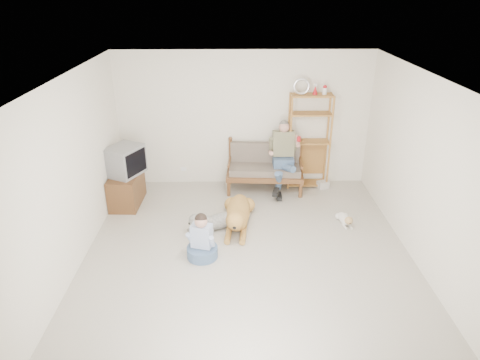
{
  "coord_description": "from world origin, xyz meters",
  "views": [
    {
      "loc": [
        -0.21,
        -5.45,
        3.8
      ],
      "look_at": [
        -0.1,
        1.0,
        0.84
      ],
      "focal_mm": 32.0,
      "sensor_mm": 36.0,
      "label": 1
    }
  ],
  "objects_px": {
    "loveseat": "(265,166)",
    "tv_stand": "(126,189)",
    "etagere": "(309,141)",
    "golden_retriever": "(238,214)"
  },
  "relations": [
    {
      "from": "golden_retriever",
      "to": "etagere",
      "type": "bearing_deg",
      "value": 53.02
    },
    {
      "from": "etagere",
      "to": "tv_stand",
      "type": "distance_m",
      "value": 3.66
    },
    {
      "from": "etagere",
      "to": "tv_stand",
      "type": "xyz_separation_m",
      "value": [
        -3.51,
        -0.75,
        -0.68
      ]
    },
    {
      "from": "tv_stand",
      "to": "golden_retriever",
      "type": "xyz_separation_m",
      "value": [
        2.08,
        -0.84,
        -0.09
      ]
    },
    {
      "from": "loveseat",
      "to": "tv_stand",
      "type": "bearing_deg",
      "value": -163.43
    },
    {
      "from": "tv_stand",
      "to": "etagere",
      "type": "bearing_deg",
      "value": 14.35
    },
    {
      "from": "etagere",
      "to": "golden_retriever",
      "type": "xyz_separation_m",
      "value": [
        -1.43,
        -1.59,
        -0.77
      ]
    },
    {
      "from": "golden_retriever",
      "to": "tv_stand",
      "type": "bearing_deg",
      "value": 163.17
    },
    {
      "from": "etagere",
      "to": "golden_retriever",
      "type": "distance_m",
      "value": 2.27
    },
    {
      "from": "tv_stand",
      "to": "golden_retriever",
      "type": "distance_m",
      "value": 2.24
    }
  ]
}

